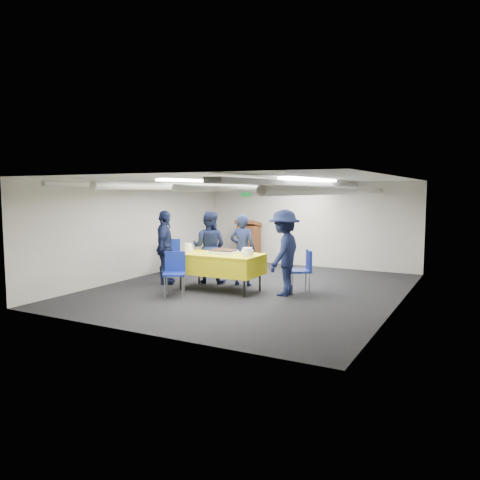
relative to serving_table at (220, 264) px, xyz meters
name	(u,v)px	position (x,y,z in m)	size (l,w,h in m)	color
ground	(250,289)	(0.50, 0.41, -0.56)	(7.00, 7.00, 0.00)	black
room_shell	(263,202)	(0.59, 0.81, 1.25)	(6.00, 7.00, 2.30)	beige
serving_table	(220,264)	(0.00, 0.00, 0.00)	(1.74, 0.94, 0.77)	black
sheet_cake	(224,252)	(0.07, 0.02, 0.25)	(0.52, 0.40, 0.09)	white
plate_stack_left	(188,248)	(-0.76, -0.05, 0.29)	(0.20, 0.20, 0.17)	white
plate_stack_right	(247,252)	(0.66, -0.05, 0.29)	(0.24, 0.24, 0.16)	white
podium	(249,242)	(-1.10, 3.45, 0.05)	(0.62, 0.53, 1.25)	brown
chair_near	(175,269)	(-0.53, -0.86, -0.03)	(0.57, 0.57, 0.87)	gray
chair_right	(304,267)	(1.61, 0.59, -0.03)	(0.58, 0.58, 0.87)	gray
chair_left	(172,253)	(-1.99, 1.06, -0.03)	(0.59, 0.59, 0.87)	gray
sailor_a	(242,250)	(0.17, 0.68, 0.22)	(0.57, 0.37, 1.56)	black
sailor_b	(209,247)	(-0.63, 0.59, 0.25)	(0.78, 0.61, 1.61)	black
sailor_c	(165,247)	(-1.43, 0.02, 0.25)	(0.95, 0.40, 1.63)	black
sailor_d	(284,253)	(1.33, 0.23, 0.29)	(1.10, 0.63, 1.70)	black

